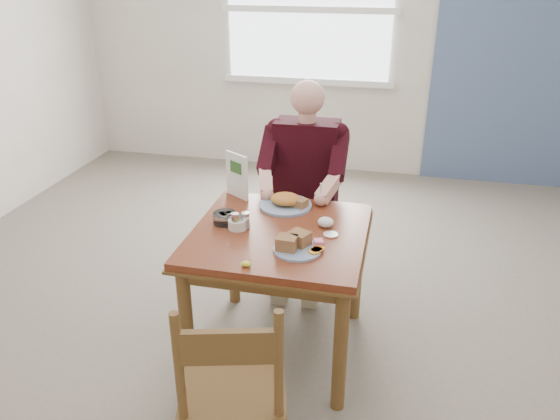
% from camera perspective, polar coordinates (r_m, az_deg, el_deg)
% --- Properties ---
extents(floor, '(6.00, 6.00, 0.00)m').
position_cam_1_polar(floor, '(3.27, -0.08, -14.00)').
color(floor, '#645C51').
rests_on(floor, ground).
extents(wall_back, '(5.50, 0.00, 5.50)m').
position_cam_1_polar(wall_back, '(5.55, 7.32, 17.96)').
color(wall_back, beige).
rests_on(wall_back, ground).
extents(accent_panel, '(1.60, 0.02, 2.80)m').
position_cam_1_polar(accent_panel, '(5.59, 24.49, 16.10)').
color(accent_panel, '#4A5F89').
rests_on(accent_panel, ground).
extents(lemon_wedge, '(0.05, 0.04, 0.03)m').
position_cam_1_polar(lemon_wedge, '(2.54, -3.58, -5.64)').
color(lemon_wedge, yellow).
rests_on(lemon_wedge, table).
extents(napkin, '(0.09, 0.08, 0.05)m').
position_cam_1_polar(napkin, '(2.90, 4.80, -1.28)').
color(napkin, white).
rests_on(napkin, table).
extents(metal_dish, '(0.08, 0.08, 0.01)m').
position_cam_1_polar(metal_dish, '(2.82, 5.30, -2.59)').
color(metal_dish, silver).
rests_on(metal_dish, table).
extents(window, '(1.72, 0.04, 1.42)m').
position_cam_1_polar(window, '(5.55, 3.03, 20.20)').
color(window, white).
rests_on(window, wall_back).
extents(table, '(0.92, 0.92, 0.75)m').
position_cam_1_polar(table, '(2.91, -0.09, -4.18)').
color(table, maroon).
rests_on(table, ground).
extents(chair_far, '(0.42, 0.42, 0.95)m').
position_cam_1_polar(chair_far, '(3.68, 2.73, -0.47)').
color(chair_far, brown).
rests_on(chair_far, ground).
extents(chair_near, '(0.51, 0.51, 0.95)m').
position_cam_1_polar(chair_near, '(2.31, -4.93, -18.21)').
color(chair_near, brown).
rests_on(chair_near, ground).
extents(diner, '(0.53, 0.56, 1.39)m').
position_cam_1_polar(diner, '(3.47, 2.57, 3.88)').
color(diner, gray).
rests_on(diner, chair_far).
extents(near_plate, '(0.28, 0.28, 0.08)m').
position_cam_1_polar(near_plate, '(2.67, 1.71, -3.60)').
color(near_plate, white).
rests_on(near_plate, table).
extents(far_plate, '(0.39, 0.39, 0.08)m').
position_cam_1_polar(far_plate, '(3.12, 0.70, 0.84)').
color(far_plate, white).
rests_on(far_plate, table).
extents(caddy, '(0.12, 0.12, 0.07)m').
position_cam_1_polar(caddy, '(2.88, -4.47, -1.46)').
color(caddy, white).
rests_on(caddy, table).
extents(shakers, '(0.11, 0.08, 0.09)m').
position_cam_1_polar(shakers, '(2.86, -4.16, -1.15)').
color(shakers, white).
rests_on(shakers, table).
extents(creamer, '(0.15, 0.15, 0.06)m').
position_cam_1_polar(creamer, '(2.95, -5.79, -0.82)').
color(creamer, white).
rests_on(creamer, table).
extents(menu, '(0.16, 0.11, 0.27)m').
position_cam_1_polar(menu, '(3.22, -4.53, 3.64)').
color(menu, white).
rests_on(menu, table).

